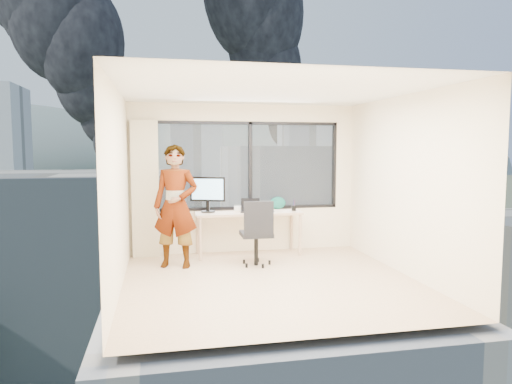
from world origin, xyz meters
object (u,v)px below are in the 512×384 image
object	(u,v)px
monitor	(208,194)
game_console	(243,208)
laptop	(250,206)
handbag	(278,203)
desk	(248,233)
chair	(256,232)
person	(176,206)

from	to	relation	value
monitor	game_console	xyz separation A→B (m)	(0.64, 0.15, -0.27)
monitor	laptop	distance (m)	0.75
monitor	handbag	distance (m)	1.29
desk	game_console	bearing A→B (deg)	101.43
handbag	chair	bearing A→B (deg)	-112.32
desk	laptop	size ratio (longest dim) A/B	5.28
chair	handbag	bearing A→B (deg)	59.62
person	handbag	world-z (taller)	person
person	handbag	distance (m)	2.00
person	handbag	xyz separation A→B (m)	(1.83, 0.81, -0.09)
chair	monitor	bearing A→B (deg)	130.14
game_console	chair	bearing A→B (deg)	-77.75
chair	monitor	xyz separation A→B (m)	(-0.67, 0.82, 0.53)
game_console	laptop	xyz separation A→B (m)	(0.07, -0.29, 0.07)
laptop	person	bearing A→B (deg)	-145.59
monitor	person	bearing A→B (deg)	-109.53
monitor	laptop	world-z (taller)	monitor
desk	person	bearing A→B (deg)	-154.97
person	monitor	xyz separation A→B (m)	(0.56, 0.66, 0.11)
chair	person	size ratio (longest dim) A/B	0.56
chair	laptop	size ratio (longest dim) A/B	3.10
game_console	handbag	size ratio (longest dim) A/B	1.10
monitor	chair	bearing A→B (deg)	-30.19
desk	person	world-z (taller)	person
person	handbag	bearing A→B (deg)	41.35
person	laptop	xyz separation A→B (m)	(1.27, 0.52, -0.09)
desk	person	distance (m)	1.49
desk	person	size ratio (longest dim) A/B	0.95
chair	game_console	distance (m)	1.01
desk	game_console	world-z (taller)	game_console
monitor	handbag	bearing A→B (deg)	27.46
monitor	handbag	size ratio (longest dim) A/B	2.14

